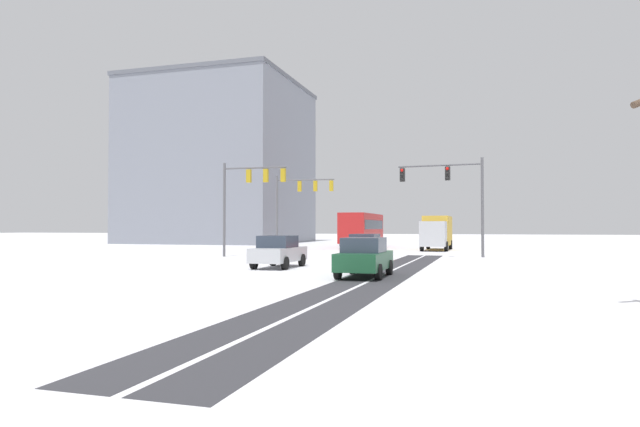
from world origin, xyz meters
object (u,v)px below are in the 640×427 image
(traffic_signal_near_left, at_px, (249,188))
(car_red_lead, at_px, (365,247))
(car_dark_green_third, at_px, (364,257))
(traffic_signal_far_left, at_px, (300,195))
(box_truck_delivery, at_px, (437,232))
(traffic_signal_near_right, at_px, (452,187))
(bus_oncoming, at_px, (362,227))
(office_building_far_left_block, at_px, (221,163))
(car_silver_second, at_px, (279,251))

(traffic_signal_near_left, height_order, car_red_lead, traffic_signal_near_left)
(car_red_lead, bearing_deg, car_dark_green_third, -77.96)
(traffic_signal_far_left, distance_m, box_truck_delivery, 12.55)
(traffic_signal_near_right, distance_m, bus_oncoming, 20.61)
(car_red_lead, distance_m, office_building_far_left_block, 42.78)
(car_dark_green_third, relative_size, box_truck_delivery, 0.55)
(traffic_signal_near_right, xyz_separation_m, box_truck_delivery, (-2.12, 12.87, -2.99))
(box_truck_delivery, bearing_deg, traffic_signal_near_left, -127.37)
(car_silver_second, bearing_deg, traffic_signal_far_left, 105.92)
(car_silver_second, relative_size, box_truck_delivery, 0.55)
(box_truck_delivery, distance_m, office_building_far_left_block, 34.71)
(traffic_signal_near_right, xyz_separation_m, bus_oncoming, (-9.96, 17.86, -2.63))
(car_silver_second, relative_size, car_dark_green_third, 1.00)
(traffic_signal_near_left, distance_m, car_dark_green_third, 17.02)
(traffic_signal_near_left, relative_size, box_truck_delivery, 0.88)
(car_silver_second, bearing_deg, bus_oncoming, 94.08)
(traffic_signal_far_left, xyz_separation_m, car_red_lead, (8.19, -11.24, -3.94))
(traffic_signal_far_left, height_order, car_red_lead, traffic_signal_far_left)
(bus_oncoming, bearing_deg, car_dark_green_third, -77.32)
(car_dark_green_third, xyz_separation_m, office_building_far_left_block, (-28.88, 43.58, 9.66))
(car_red_lead, height_order, office_building_far_left_block, office_building_far_left_block)
(traffic_signal_near_left, xyz_separation_m, car_red_lead, (8.41, -1.15, -3.93))
(box_truck_delivery, xyz_separation_m, office_building_far_left_block, (-29.42, 16.16, 8.85))
(car_dark_green_third, xyz_separation_m, bus_oncoming, (-7.29, 32.41, 1.18))
(box_truck_delivery, height_order, office_building_far_left_block, office_building_far_left_block)
(car_red_lead, bearing_deg, car_silver_second, -110.48)
(car_red_lead, xyz_separation_m, car_silver_second, (-2.83, -7.57, 0.00))
(traffic_signal_far_left, relative_size, traffic_signal_near_right, 1.00)
(car_red_lead, bearing_deg, traffic_signal_near_right, 31.97)
(traffic_signal_near_right, height_order, car_silver_second, traffic_signal_near_right)
(traffic_signal_near_right, xyz_separation_m, car_dark_green_third, (-2.66, -14.55, -3.80))
(traffic_signal_near_left, relative_size, car_silver_second, 1.58)
(traffic_signal_far_left, distance_m, car_red_lead, 14.46)
(car_silver_second, height_order, car_dark_green_third, same)
(traffic_signal_near_right, distance_m, car_dark_green_third, 15.27)
(car_silver_second, bearing_deg, car_dark_green_third, -35.89)
(box_truck_delivery, bearing_deg, car_dark_green_third, -91.13)
(traffic_signal_near_right, xyz_separation_m, traffic_signal_near_left, (-13.50, -2.03, 0.12))
(car_silver_second, bearing_deg, car_red_lead, 69.52)
(car_red_lead, distance_m, bus_oncoming, 21.62)
(traffic_signal_near_left, height_order, car_silver_second, traffic_signal_near_left)
(traffic_signal_near_left, distance_m, box_truck_delivery, 19.00)
(office_building_far_left_block, bearing_deg, car_dark_green_third, -56.47)
(car_red_lead, height_order, box_truck_delivery, box_truck_delivery)
(traffic_signal_near_right, relative_size, bus_oncoming, 0.59)
(car_silver_second, height_order, office_building_far_left_block, office_building_far_left_block)
(traffic_signal_far_left, relative_size, box_truck_delivery, 0.88)
(traffic_signal_far_left, bearing_deg, box_truck_delivery, 23.30)
(car_silver_second, relative_size, bus_oncoming, 0.37)
(car_silver_second, xyz_separation_m, office_building_far_left_block, (-23.62, 39.78, 9.66))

